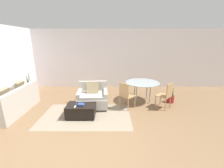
{
  "coord_description": "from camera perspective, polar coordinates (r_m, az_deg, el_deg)",
  "views": [
    {
      "loc": [
        0.44,
        -3.26,
        2.2
      ],
      "look_at": [
        0.43,
        1.79,
        0.75
      ],
      "focal_mm": 24.0,
      "sensor_mm": 36.0,
      "label": 1
    }
  ],
  "objects": [
    {
      "name": "ground_plane",
      "position": [
        3.96,
        -6.64,
        -17.86
      ],
      "size": [
        20.0,
        20.0,
        0.0
      ],
      "primitive_type": "plane",
      "color": "brown"
    },
    {
      "name": "wall_back",
      "position": [
        7.26,
        -3.45,
        9.45
      ],
      "size": [
        12.0,
        0.06,
        2.75
      ],
      "color": "white",
      "rests_on": "ground_plane"
    },
    {
      "name": "area_rug",
      "position": [
        4.76,
        -9.72,
        -11.78
      ],
      "size": [
        2.69,
        1.67,
        0.01
      ],
      "color": "gray",
      "rests_on": "ground_plane"
    },
    {
      "name": "couch",
      "position": [
        5.75,
        -33.72,
        -6.21
      ],
      "size": [
        0.93,
        1.9,
        0.9
      ],
      "color": "#B2ADA3",
      "rests_on": "ground_plane"
    },
    {
      "name": "armchair",
      "position": [
        5.21,
        -7.24,
        -5.09
      ],
      "size": [
        1.05,
        0.91,
        0.87
      ],
      "color": "#B2ADA3",
      "rests_on": "ground_plane"
    },
    {
      "name": "ottoman",
      "position": [
        4.66,
        -11.56,
        -9.65
      ],
      "size": [
        0.85,
        0.59,
        0.38
      ],
      "color": "black",
      "rests_on": "ground_plane"
    },
    {
      "name": "book_stack",
      "position": [
        4.54,
        -11.62,
        -7.61
      ],
      "size": [
        0.2,
        0.17,
        0.05
      ],
      "color": "#2D478C",
      "rests_on": "ottoman"
    },
    {
      "name": "tv_remote_primary",
      "position": [
        4.64,
        -13.23,
        -7.42
      ],
      "size": [
        0.14,
        0.14,
        0.01
      ],
      "color": "#333338",
      "rests_on": "ottoman"
    },
    {
      "name": "tv_remote_secondary",
      "position": [
        4.48,
        -13.83,
        -8.35
      ],
      "size": [
        0.05,
        0.16,
        0.01
      ],
      "color": "#B7B7BC",
      "rests_on": "ottoman"
    },
    {
      "name": "potted_plant",
      "position": [
        7.0,
        -28.78,
        -2.39
      ],
      "size": [
        0.38,
        0.38,
        1.14
      ],
      "color": "maroon",
      "rests_on": "ground_plane"
    },
    {
      "name": "dining_table",
      "position": [
        5.67,
        11.56,
        0.0
      ],
      "size": [
        1.25,
        1.25,
        0.74
      ],
      "color": "#99A8AD",
      "rests_on": "ground_plane"
    },
    {
      "name": "dining_chair_near_left",
      "position": [
        4.99,
        5.4,
        -3.81
      ],
      "size": [
        0.59,
        0.59,
        0.9
      ],
      "color": "tan",
      "rests_on": "ground_plane"
    },
    {
      "name": "dining_chair_near_right",
      "position": [
        5.28,
        19.99,
        -3.6
      ],
      "size": [
        0.59,
        0.59,
        0.9
      ],
      "color": "tan",
      "rests_on": "ground_plane"
    },
    {
      "name": "potted_plant_small",
      "position": [
        5.99,
        21.46,
        -4.97
      ],
      "size": [
        0.26,
        0.26,
        0.66
      ],
      "color": "maroon",
      "rests_on": "ground_plane"
    }
  ]
}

